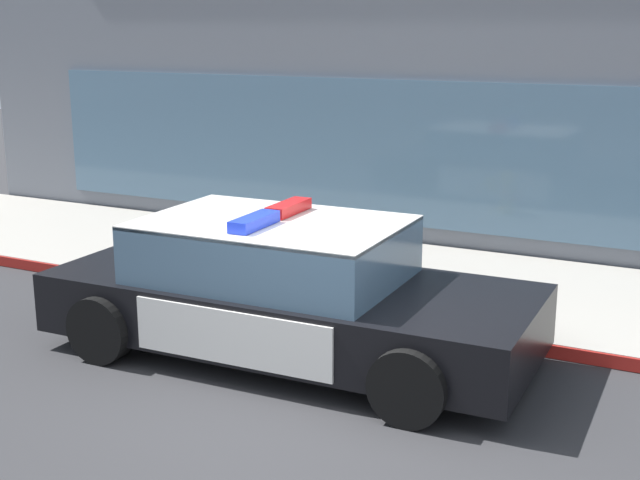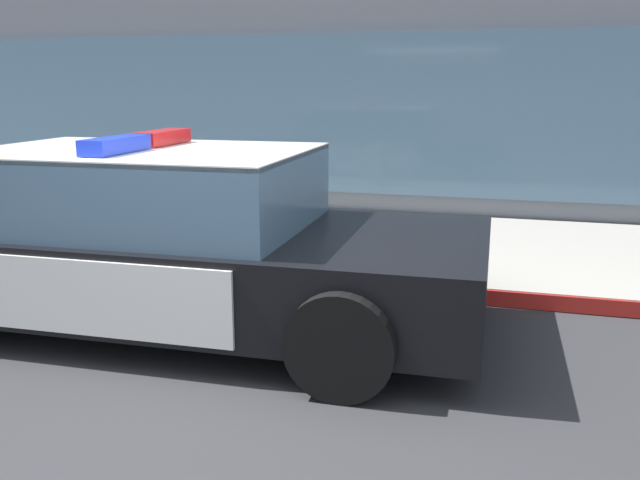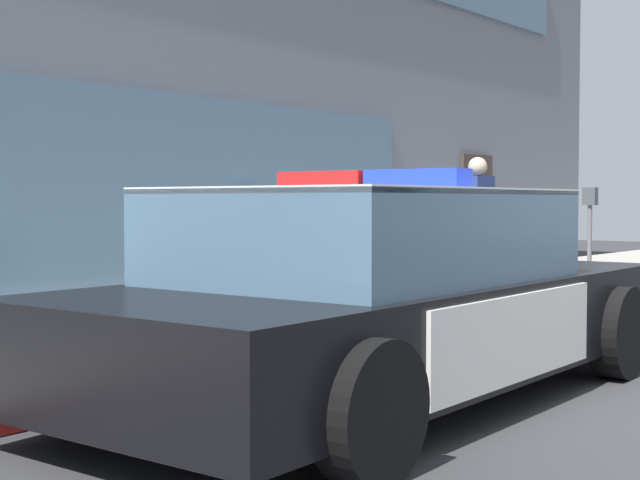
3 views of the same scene
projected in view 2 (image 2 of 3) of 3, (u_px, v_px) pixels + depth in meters
The scene contains 5 objects.
ground at pixel (233, 385), 4.30m from camera, with size 48.00×48.00×0.00m, color #303033.
sidewalk at pixel (359, 244), 7.75m from camera, with size 48.00×3.25×0.15m, color #A39E93.
curb_red_paint at pixel (320, 284), 6.21m from camera, with size 28.80×0.04×0.14m, color maroon.
police_cruiser at pixel (162, 239), 5.31m from camera, with size 4.91×2.25×1.49m.
fire_hydrant at pixel (285, 221), 6.86m from camera, with size 0.34×0.39×0.73m.
Camera 2 is at (1.62, -3.68, 1.88)m, focal length 38.09 mm.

